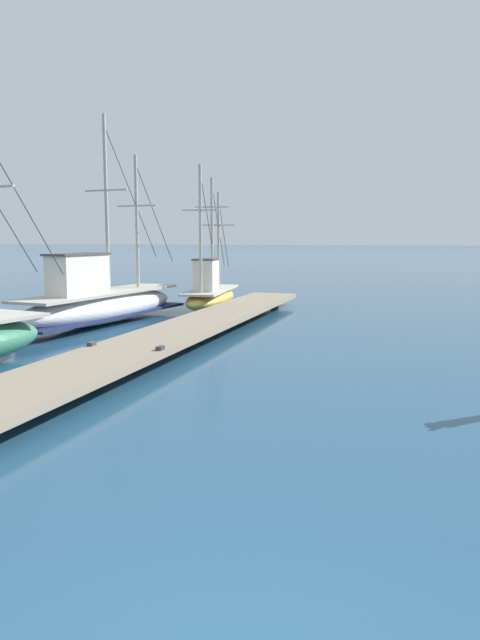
% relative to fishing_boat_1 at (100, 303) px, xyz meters
% --- Properties ---
extents(floating_dock, '(2.14, 18.57, 0.53)m').
position_rel_fishing_boat_1_xyz_m(floating_dock, '(3.87, -1.98, -0.31)').
color(floating_dock, gray).
rests_on(floating_dock, ground).
extents(fishing_boat_1, '(2.71, 8.29, 6.56)m').
position_rel_fishing_boat_1_xyz_m(fishing_boat_1, '(0.00, 0.00, 0.00)').
color(fishing_boat_1, silver).
rests_on(fishing_boat_1, ground).
extents(fishing_boat_4, '(1.99, 6.02, 5.28)m').
position_rel_fishing_boat_1_xyz_m(fishing_boat_4, '(2.01, 4.85, -0.09)').
color(fishing_boat_4, gold).
rests_on(fishing_boat_4, ground).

